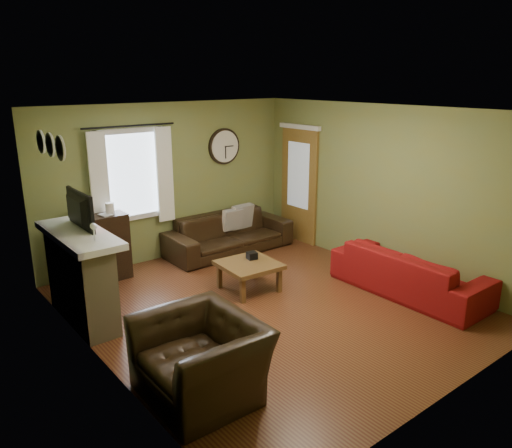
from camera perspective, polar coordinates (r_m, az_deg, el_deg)
floor at (r=6.87m, az=1.44°, el=-9.33°), size 4.60×5.20×0.00m
ceiling at (r=6.19m, az=1.62°, el=12.87°), size 4.60×5.20×0.00m
wall_left at (r=5.30m, az=-17.95°, el=-2.97°), size 0.00×5.20×2.60m
wall_right at (r=8.04m, az=14.23°, el=3.85°), size 0.00×5.20×2.60m
wall_back at (r=8.51m, az=-9.83°, el=4.80°), size 4.60×0.00×2.60m
wall_front at (r=4.82m, az=21.89°, el=-5.32°), size 4.60×0.00×2.60m
fireplace at (r=6.64m, az=-19.37°, el=-6.07°), size 0.40×1.40×1.10m
firebox at (r=6.79m, az=-17.65°, el=-7.69°), size 0.04×0.60×0.55m
mantel at (r=6.45m, az=-19.61°, el=-1.16°), size 0.58×1.60×0.08m
tv at (r=6.54m, az=-20.07°, el=0.97°), size 0.08×0.60×0.35m
tv_screen at (r=6.55m, az=-19.46°, el=1.57°), size 0.02×0.62×0.36m
medallion_left at (r=5.83m, az=-21.46°, el=8.06°), size 0.28×0.28×0.03m
medallion_mid at (r=6.16m, az=-22.46°, el=8.36°), size 0.28×0.28×0.03m
medallion_right at (r=6.50m, az=-23.36°, el=8.62°), size 0.28×0.28×0.03m
window_pane at (r=8.15m, az=-14.15°, el=5.46°), size 1.00×0.02×1.30m
curtain_rod at (r=7.95m, az=-14.24°, el=10.81°), size 0.03×0.03×1.50m
curtain_left at (r=7.86m, az=-17.46°, el=4.44°), size 0.28×0.04×1.55m
curtain_right at (r=8.31m, az=-10.38°, el=5.55°), size 0.28×0.04×1.55m
wall_clock at (r=8.95m, az=-3.60°, el=8.84°), size 0.64×0.06×0.64m
door at (r=9.28m, az=4.94°, el=4.37°), size 0.05×0.90×2.10m
bookshelf at (r=7.84m, az=-17.44°, el=-2.74°), size 0.86×0.36×1.02m
book at (r=7.68m, az=-17.28°, el=0.41°), size 0.18×0.22×0.02m
sofa_brown at (r=8.81m, az=-3.10°, el=-1.07°), size 2.28×0.89×0.66m
pillow_left at (r=9.06m, az=-1.61°, el=0.87°), size 0.44×0.16×0.43m
pillow_right at (r=8.87m, az=-2.71°, el=0.52°), size 0.38×0.14×0.37m
sofa_red at (r=7.45m, az=17.11°, el=-5.22°), size 0.87×2.23×0.65m
armchair at (r=5.01m, az=-6.33°, el=-15.03°), size 1.05×1.19×0.77m
coffee_table at (r=7.27m, az=-0.82°, el=-6.00°), size 0.83×0.83×0.42m
tissue_box at (r=7.35m, az=-0.47°, el=-4.13°), size 0.16×0.16×0.11m
wine_glass_a at (r=5.97m, az=-17.99°, el=-0.97°), size 0.07×0.07×0.20m
wine_glass_b at (r=5.99m, az=-18.06°, el=-0.90°), size 0.07×0.07×0.21m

